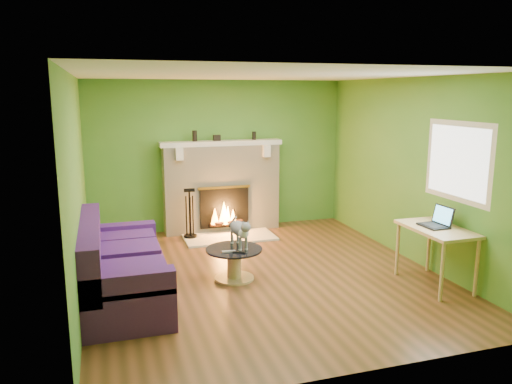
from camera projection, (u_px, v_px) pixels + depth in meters
floor at (263, 275)px, 6.65m from camera, size 5.00×5.00×0.00m
ceiling at (263, 75)px, 6.14m from camera, size 5.00×5.00×0.00m
wall_back at (219, 156)px, 8.74m from camera, size 5.00×0.00×5.00m
wall_front at (358, 229)px, 4.05m from camera, size 5.00×0.00×5.00m
wall_left at (78, 189)px, 5.74m from camera, size 0.00×5.00×5.00m
wall_right at (414, 171)px, 7.05m from camera, size 0.00×5.00×5.00m
window_frame at (458, 162)px, 6.15m from camera, size 0.00×1.20×1.20m
window_pane at (457, 162)px, 6.15m from camera, size 0.00×1.06×1.06m
fireplace at (222, 187)px, 8.67m from camera, size 2.10×0.46×1.58m
hearth at (229, 237)px, 8.33m from camera, size 1.50×0.75×0.03m
mantel at (221, 143)px, 8.50m from camera, size 2.10×0.28×0.08m
sofa at (118, 269)px, 5.81m from camera, size 0.95×2.11×0.95m
coffee_table at (234, 262)px, 6.45m from camera, size 0.73×0.73×0.41m
desk at (437, 235)px, 6.18m from camera, size 0.59×1.01×0.75m
cat at (239, 232)px, 6.45m from camera, size 0.29×0.66×0.41m
remote_silver at (229, 251)px, 6.28m from camera, size 0.17×0.06×0.02m
remote_black at (239, 252)px, 6.25m from camera, size 0.16×0.12×0.02m
laptop at (434, 217)px, 6.17m from camera, size 0.32×0.36×0.26m
fire_tools at (190, 213)px, 8.20m from camera, size 0.22×0.22×0.82m
mantel_vase_left at (195, 136)px, 8.37m from camera, size 0.08×0.08×0.18m
mantel_vase_right at (254, 136)px, 8.67m from camera, size 0.07×0.07×0.14m
mantel_box at (217, 138)px, 8.49m from camera, size 0.12×0.08×0.10m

